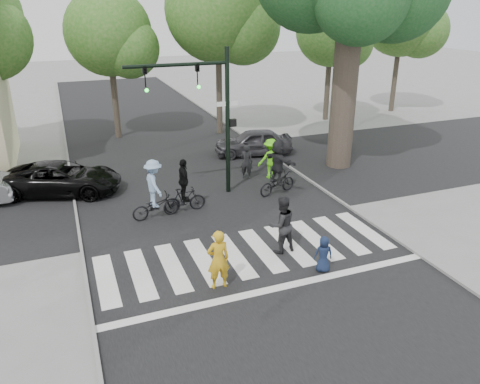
{
  "coord_description": "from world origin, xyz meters",
  "views": [
    {
      "loc": [
        -5.06,
        -11.36,
        7.59
      ],
      "look_at": [
        0.5,
        3.0,
        1.3
      ],
      "focal_mm": 35.0,
      "sensor_mm": 36.0,
      "label": 1
    }
  ],
  "objects_px": {
    "cyclist_mid": "(184,190)",
    "cyclist_right": "(278,170)",
    "cyclist_left": "(155,193)",
    "pedestrian_child": "(323,254)",
    "pedestrian_woman": "(218,260)",
    "car_suv": "(62,178)",
    "pedestrian_adult": "(281,225)",
    "traffic_signal": "(207,103)",
    "car_grey": "(253,142)"
  },
  "relations": [
    {
      "from": "traffic_signal",
      "to": "car_suv",
      "type": "distance_m",
      "value": 7.02
    },
    {
      "from": "pedestrian_child",
      "to": "cyclist_left",
      "type": "distance_m",
      "value": 6.82
    },
    {
      "from": "cyclist_mid",
      "to": "car_suv",
      "type": "xyz_separation_m",
      "value": [
        -4.35,
        3.68,
        -0.2
      ]
    },
    {
      "from": "pedestrian_woman",
      "to": "cyclist_mid",
      "type": "distance_m",
      "value": 5.44
    },
    {
      "from": "pedestrian_woman",
      "to": "pedestrian_adult",
      "type": "xyz_separation_m",
      "value": [
        2.56,
        1.24,
        0.06
      ]
    },
    {
      "from": "cyclist_left",
      "to": "car_suv",
      "type": "height_order",
      "value": "cyclist_left"
    },
    {
      "from": "pedestrian_child",
      "to": "car_grey",
      "type": "distance_m",
      "value": 11.75
    },
    {
      "from": "cyclist_right",
      "to": "car_suv",
      "type": "xyz_separation_m",
      "value": [
        -8.47,
        3.33,
        -0.37
      ]
    },
    {
      "from": "pedestrian_woman",
      "to": "car_suv",
      "type": "bearing_deg",
      "value": -65.5
    },
    {
      "from": "traffic_signal",
      "to": "cyclist_right",
      "type": "bearing_deg",
      "value": -19.38
    },
    {
      "from": "cyclist_mid",
      "to": "cyclist_right",
      "type": "xyz_separation_m",
      "value": [
        4.12,
        0.35,
        0.17
      ]
    },
    {
      "from": "pedestrian_woman",
      "to": "car_grey",
      "type": "bearing_deg",
      "value": -115.78
    },
    {
      "from": "cyclist_mid",
      "to": "traffic_signal",
      "type": "bearing_deg",
      "value": 42.68
    },
    {
      "from": "cyclist_left",
      "to": "cyclist_right",
      "type": "relative_size",
      "value": 0.98
    },
    {
      "from": "car_suv",
      "to": "pedestrian_woman",
      "type": "bearing_deg",
      "value": -137.76
    },
    {
      "from": "pedestrian_child",
      "to": "car_grey",
      "type": "bearing_deg",
      "value": -87.89
    },
    {
      "from": "pedestrian_child",
      "to": "cyclist_right",
      "type": "bearing_deg",
      "value": -88.16
    },
    {
      "from": "pedestrian_child",
      "to": "car_suv",
      "type": "distance_m",
      "value": 11.8
    },
    {
      "from": "car_suv",
      "to": "pedestrian_child",
      "type": "bearing_deg",
      "value": -123.87
    },
    {
      "from": "pedestrian_adult",
      "to": "cyclist_mid",
      "type": "bearing_deg",
      "value": -69.5
    },
    {
      "from": "pedestrian_child",
      "to": "cyclist_right",
      "type": "distance_m",
      "value": 6.26
    },
    {
      "from": "pedestrian_adult",
      "to": "cyclist_right",
      "type": "xyz_separation_m",
      "value": [
        2.02,
        4.54,
        0.08
      ]
    },
    {
      "from": "pedestrian_child",
      "to": "cyclist_left",
      "type": "bearing_deg",
      "value": -40.38
    },
    {
      "from": "pedestrian_child",
      "to": "cyclist_left",
      "type": "relative_size",
      "value": 0.5
    },
    {
      "from": "pedestrian_woman",
      "to": "pedestrian_child",
      "type": "height_order",
      "value": "pedestrian_woman"
    },
    {
      "from": "traffic_signal",
      "to": "pedestrian_woman",
      "type": "xyz_separation_m",
      "value": [
        -1.87,
        -6.73,
        -3.0
      ]
    },
    {
      "from": "pedestrian_adult",
      "to": "cyclist_left",
      "type": "relative_size",
      "value": 0.84
    },
    {
      "from": "cyclist_left",
      "to": "cyclist_mid",
      "type": "xyz_separation_m",
      "value": [
        1.17,
        0.17,
        -0.12
      ]
    },
    {
      "from": "pedestrian_child",
      "to": "pedestrian_woman",
      "type": "bearing_deg",
      "value": 8.88
    },
    {
      "from": "pedestrian_child",
      "to": "cyclist_right",
      "type": "relative_size",
      "value": 0.49
    },
    {
      "from": "pedestrian_child",
      "to": "car_suv",
      "type": "bearing_deg",
      "value": -38.53
    },
    {
      "from": "traffic_signal",
      "to": "cyclist_mid",
      "type": "height_order",
      "value": "traffic_signal"
    },
    {
      "from": "pedestrian_woman",
      "to": "pedestrian_child",
      "type": "bearing_deg",
      "value": 175.79
    },
    {
      "from": "pedestrian_adult",
      "to": "cyclist_left",
      "type": "height_order",
      "value": "cyclist_left"
    },
    {
      "from": "pedestrian_woman",
      "to": "cyclist_left",
      "type": "distance_m",
      "value": 5.3
    },
    {
      "from": "pedestrian_woman",
      "to": "cyclist_left",
      "type": "xyz_separation_m",
      "value": [
        -0.71,
        5.25,
        0.09
      ]
    },
    {
      "from": "cyclist_left",
      "to": "pedestrian_child",
      "type": "bearing_deg",
      "value": -54.82
    },
    {
      "from": "pedestrian_adult",
      "to": "cyclist_mid",
      "type": "distance_m",
      "value": 4.68
    },
    {
      "from": "cyclist_right",
      "to": "car_suv",
      "type": "height_order",
      "value": "cyclist_right"
    },
    {
      "from": "pedestrian_woman",
      "to": "pedestrian_adult",
      "type": "bearing_deg",
      "value": -152.81
    },
    {
      "from": "cyclist_right",
      "to": "pedestrian_woman",
      "type": "bearing_deg",
      "value": -128.37
    },
    {
      "from": "pedestrian_child",
      "to": "cyclist_mid",
      "type": "height_order",
      "value": "cyclist_mid"
    },
    {
      "from": "pedestrian_child",
      "to": "cyclist_right",
      "type": "xyz_separation_m",
      "value": [
        1.36,
        6.09,
        0.47
      ]
    },
    {
      "from": "cyclist_right",
      "to": "car_suv",
      "type": "bearing_deg",
      "value": 158.54
    },
    {
      "from": "pedestrian_child",
      "to": "car_grey",
      "type": "relative_size",
      "value": 0.28
    },
    {
      "from": "pedestrian_adult",
      "to": "cyclist_left",
      "type": "bearing_deg",
      "value": -56.99
    },
    {
      "from": "traffic_signal",
      "to": "cyclist_right",
      "type": "distance_m",
      "value": 4.04
    },
    {
      "from": "traffic_signal",
      "to": "cyclist_right",
      "type": "height_order",
      "value": "traffic_signal"
    },
    {
      "from": "cyclist_mid",
      "to": "car_grey",
      "type": "relative_size",
      "value": 0.52
    },
    {
      "from": "traffic_signal",
      "to": "cyclist_left",
      "type": "height_order",
      "value": "traffic_signal"
    }
  ]
}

